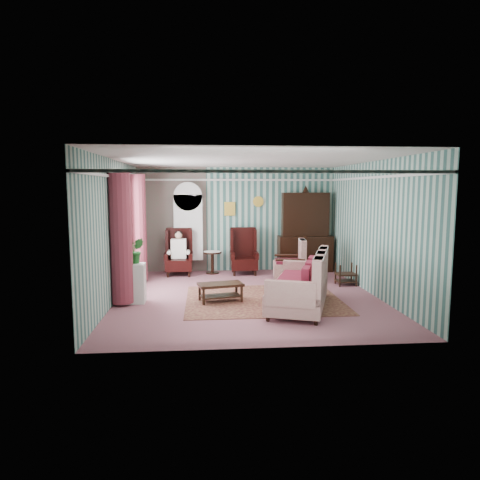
{
  "coord_description": "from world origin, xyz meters",
  "views": [
    {
      "loc": [
        -0.92,
        -8.95,
        2.31
      ],
      "look_at": [
        -0.11,
        0.6,
        1.16
      ],
      "focal_mm": 32.0,
      "sensor_mm": 36.0,
      "label": 1
    }
  ],
  "objects": [
    {
      "name": "potted_plant_a",
      "position": [
        -2.48,
        -0.35,
        1.03
      ],
      "size": [
        0.5,
        0.47,
        0.47
      ],
      "primitive_type": "imported",
      "rotation": [
        0.0,
        0.0,
        0.28
      ],
      "color": "#2C5A1C",
      "rests_on": "plant_stand"
    },
    {
      "name": "potted_plant_b",
      "position": [
        -2.29,
        -0.22,
        1.06
      ],
      "size": [
        0.33,
        0.29,
        0.51
      ],
      "primitive_type": "imported",
      "rotation": [
        0.0,
        0.0,
        0.24
      ],
      "color": "#27541A",
      "rests_on": "plant_stand"
    },
    {
      "name": "plant_stand",
      "position": [
        -2.4,
        -0.3,
        0.4
      ],
      "size": [
        0.55,
        0.35,
        0.8
      ],
      "primitive_type": "cube",
      "color": "white",
      "rests_on": "floor"
    },
    {
      "name": "rug",
      "position": [
        0.3,
        -0.3,
        0.01
      ],
      "size": [
        3.2,
        2.6,
        0.01
      ],
      "primitive_type": "cube",
      "color": "#4A181C",
      "rests_on": "floor"
    },
    {
      "name": "dresser_hutch",
      "position": [
        1.9,
        2.72,
        1.18
      ],
      "size": [
        1.5,
        0.56,
        2.36
      ],
      "primitive_type": "cube",
      "color": "black",
      "rests_on": "floor"
    },
    {
      "name": "bookcase",
      "position": [
        -1.35,
        2.84,
        1.12
      ],
      "size": [
        0.8,
        0.28,
        2.24
      ],
      "primitive_type": "cube",
      "color": "white",
      "rests_on": "floor"
    },
    {
      "name": "coffee_table",
      "position": [
        -0.6,
        -0.37,
        0.19
      ],
      "size": [
        0.98,
        0.65,
        0.38
      ],
      "primitive_type": "cube",
      "rotation": [
        0.0,
        0.0,
        0.22
      ],
      "color": "black",
      "rests_on": "floor"
    },
    {
      "name": "potted_plant_c",
      "position": [
        -2.44,
        -0.27,
        1.01
      ],
      "size": [
        0.25,
        0.25,
        0.41
      ],
      "primitive_type": "imported",
      "rotation": [
        0.0,
        0.0,
        -0.08
      ],
      "color": "#2B591B",
      "rests_on": "plant_stand"
    },
    {
      "name": "wingback_right",
      "position": [
        0.15,
        2.45,
        0.62
      ],
      "size": [
        0.76,
        0.8,
        1.25
      ],
      "primitive_type": "cube",
      "color": "black",
      "rests_on": "floor"
    },
    {
      "name": "floral_armchair",
      "position": [
        1.2,
        1.5,
        0.49
      ],
      "size": [
        0.9,
        0.96,
        0.97
      ],
      "primitive_type": "cube",
      "rotation": [
        0.0,
        0.0,
        1.45
      ],
      "color": "#BDB392",
      "rests_on": "floor"
    },
    {
      "name": "room_shell",
      "position": [
        -0.62,
        0.18,
        2.01
      ],
      "size": [
        5.53,
        6.02,
        2.91
      ],
      "color": "#335D57",
      "rests_on": "ground"
    },
    {
      "name": "sofa",
      "position": [
        0.9,
        -0.96,
        0.46
      ],
      "size": [
        1.66,
        2.43,
        0.93
      ],
      "primitive_type": "cube",
      "rotation": [
        0.0,
        0.0,
        1.23
      ],
      "color": "beige",
      "rests_on": "floor"
    },
    {
      "name": "floor",
      "position": [
        0.0,
        0.0,
        0.0
      ],
      "size": [
        6.0,
        6.0,
        0.0
      ],
      "primitive_type": "plane",
      "color": "#854D55",
      "rests_on": "ground"
    },
    {
      "name": "nest_table",
      "position": [
        2.47,
        0.9,
        0.27
      ],
      "size": [
        0.45,
        0.38,
        0.54
      ],
      "primitive_type": "cube",
      "color": "black",
      "rests_on": "floor"
    },
    {
      "name": "seated_woman",
      "position": [
        -1.6,
        2.45,
        0.59
      ],
      "size": [
        0.44,
        0.4,
        1.18
      ],
      "primitive_type": null,
      "color": "silver",
      "rests_on": "floor"
    },
    {
      "name": "wingback_left",
      "position": [
        -1.6,
        2.45,
        0.62
      ],
      "size": [
        0.76,
        0.8,
        1.25
      ],
      "primitive_type": "cube",
      "color": "black",
      "rests_on": "floor"
    },
    {
      "name": "round_side_table",
      "position": [
        -0.7,
        2.6,
        0.3
      ],
      "size": [
        0.5,
        0.5,
        0.6
      ],
      "primitive_type": "cylinder",
      "color": "black",
      "rests_on": "floor"
    }
  ]
}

